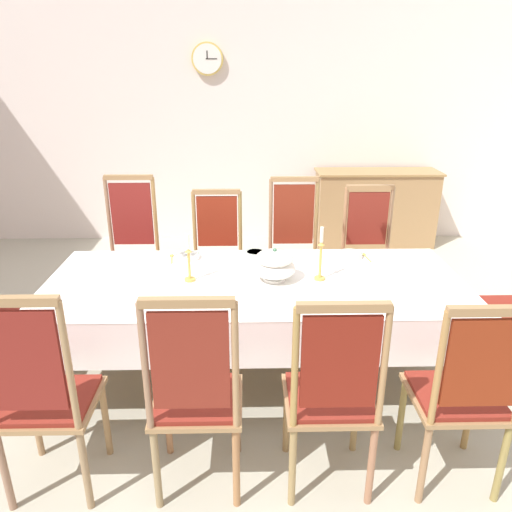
% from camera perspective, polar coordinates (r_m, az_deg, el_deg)
% --- Properties ---
extents(ground, '(7.65, 6.06, 0.04)m').
position_cam_1_polar(ground, '(3.52, -0.12, -14.15)').
color(ground, '#B1AE9B').
extents(back_wall, '(7.65, 0.08, 3.43)m').
position_cam_1_polar(back_wall, '(5.96, -0.72, 18.16)').
color(back_wall, silver).
rests_on(back_wall, ground).
extents(dining_table, '(2.68, 1.11, 0.73)m').
position_cam_1_polar(dining_table, '(3.17, -0.13, -4.05)').
color(dining_table, olive).
rests_on(dining_table, ground).
extents(tablecloth, '(2.70, 1.13, 0.30)m').
position_cam_1_polar(tablecloth, '(3.17, -0.13, -3.93)').
color(tablecloth, white).
rests_on(tablecloth, dining_table).
extents(chair_south_a, '(0.44, 0.42, 1.15)m').
position_cam_1_polar(chair_south_a, '(2.57, -23.79, -14.61)').
color(chair_south_a, '#99724C').
rests_on(chair_south_a, ground).
extents(chair_north_a, '(0.44, 0.42, 1.21)m').
position_cam_1_polar(chair_north_a, '(4.20, -14.40, 0.81)').
color(chair_north_a, '#9C7B53').
rests_on(chair_north_a, ground).
extents(chair_south_b, '(0.44, 0.42, 1.14)m').
position_cam_1_polar(chair_south_b, '(2.40, -7.13, -15.64)').
color(chair_south_b, '#A26C45').
rests_on(chair_south_b, ground).
extents(chair_north_b, '(0.44, 0.42, 1.08)m').
position_cam_1_polar(chair_north_b, '(4.10, -4.57, 0.33)').
color(chair_north_b, '#9C6B47').
rests_on(chair_north_b, ground).
extents(chair_south_c, '(0.44, 0.42, 1.11)m').
position_cam_1_polar(chair_south_c, '(2.43, 8.91, -15.53)').
color(chair_south_c, '#9A7648').
rests_on(chair_south_c, ground).
extents(chair_north_c, '(0.44, 0.42, 1.19)m').
position_cam_1_polar(chair_north_c, '(4.11, 4.50, 0.87)').
color(chair_north_c, '#A37552').
rests_on(chair_north_c, ground).
extents(chair_south_d, '(0.44, 0.42, 1.09)m').
position_cam_1_polar(chair_south_d, '(2.61, 23.17, -14.44)').
color(chair_south_d, olive).
rests_on(chair_south_d, ground).
extents(chair_north_d, '(0.44, 0.42, 1.11)m').
position_cam_1_polar(chair_north_d, '(4.22, 13.09, 0.58)').
color(chair_north_d, olive).
rests_on(chair_north_d, ground).
extents(soup_tureen, '(0.27, 0.27, 0.22)m').
position_cam_1_polar(soup_tureen, '(3.11, 2.19, -1.05)').
color(soup_tureen, white).
rests_on(soup_tureen, tablecloth).
extents(candlestick_west, '(0.07, 0.07, 0.32)m').
position_cam_1_polar(candlestick_west, '(3.12, -7.88, -0.80)').
color(candlestick_west, gold).
rests_on(candlestick_west, tablecloth).
extents(candlestick_east, '(0.07, 0.07, 0.36)m').
position_cam_1_polar(candlestick_east, '(3.12, 7.60, -0.35)').
color(candlestick_east, gold).
rests_on(candlestick_east, tablecloth).
extents(bowl_near_left, '(0.17, 0.17, 0.04)m').
position_cam_1_polar(bowl_near_left, '(3.53, -8.04, 0.04)').
color(bowl_near_left, white).
rests_on(bowl_near_left, tablecloth).
extents(bowl_near_right, '(0.17, 0.17, 0.04)m').
position_cam_1_polar(bowl_near_right, '(3.58, 11.03, 0.18)').
color(bowl_near_right, white).
rests_on(bowl_near_right, tablecloth).
extents(bowl_far_left, '(0.15, 0.15, 0.03)m').
position_cam_1_polar(bowl_far_left, '(3.56, -0.10, 0.35)').
color(bowl_far_left, white).
rests_on(bowl_far_left, tablecloth).
extents(spoon_primary, '(0.04, 0.18, 0.01)m').
position_cam_1_polar(spoon_primary, '(3.58, -9.88, -0.06)').
color(spoon_primary, gold).
rests_on(spoon_primary, tablecloth).
extents(spoon_secondary, '(0.04, 0.18, 0.01)m').
position_cam_1_polar(spoon_secondary, '(3.64, 12.65, 0.08)').
color(spoon_secondary, gold).
rests_on(spoon_secondary, tablecloth).
extents(sideboard, '(1.44, 0.48, 0.90)m').
position_cam_1_polar(sideboard, '(6.04, 13.77, 5.49)').
color(sideboard, '#9A754B').
rests_on(sideboard, ground).
extents(mounted_clock, '(0.36, 0.06, 0.36)m').
position_cam_1_polar(mounted_clock, '(5.89, -5.73, 22.06)').
color(mounted_clock, '#D1B251').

